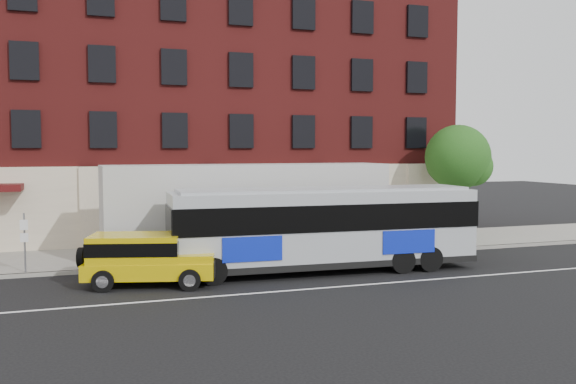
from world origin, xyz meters
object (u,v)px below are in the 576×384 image
object	(u,v)px
city_bus	(325,226)
yellow_suv	(144,256)
sign_pole	(25,240)
street_tree	(459,160)
shipping_container	(249,212)

from	to	relation	value
city_bus	yellow_suv	distance (m)	7.28
sign_pole	yellow_suv	bearing A→B (deg)	-36.54
sign_pole	street_tree	xyz separation A→B (m)	(22.04, 3.34, 2.96)
street_tree	shipping_container	size ratio (longest dim) A/B	0.48
sign_pole	shipping_container	distance (m)	9.45
sign_pole	shipping_container	xyz separation A→B (m)	(9.38, 0.96, 0.68)
street_tree	shipping_container	xyz separation A→B (m)	(-12.66, -2.38, -2.27)
street_tree	city_bus	xyz separation A→B (m)	(-10.53, -6.25, -2.51)
city_bus	sign_pole	bearing A→B (deg)	165.79
city_bus	shipping_container	xyz separation A→B (m)	(-2.13, 3.87, 0.24)
shipping_container	city_bus	bearing A→B (deg)	-61.18
sign_pole	shipping_container	bearing A→B (deg)	5.83
sign_pole	city_bus	size ratio (longest dim) A/B	0.20
city_bus	yellow_suv	bearing A→B (deg)	-178.00
yellow_suv	shipping_container	bearing A→B (deg)	38.96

